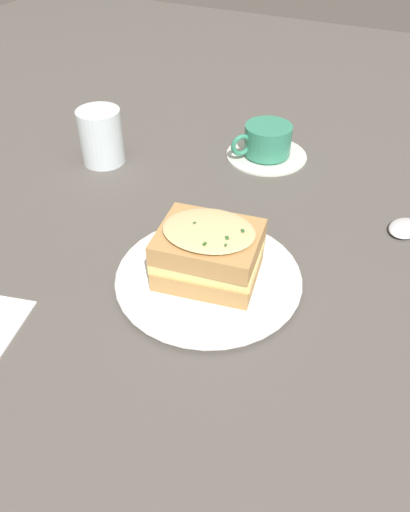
# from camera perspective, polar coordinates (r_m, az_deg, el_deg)

# --- Properties ---
(ground_plane) EXTENTS (2.40, 2.40, 0.00)m
(ground_plane) POSITION_cam_1_polar(r_m,az_deg,el_deg) (0.64, 0.39, -2.98)
(ground_plane) COLOR #514C47
(dinner_plate) EXTENTS (0.24, 0.24, 0.01)m
(dinner_plate) POSITION_cam_1_polar(r_m,az_deg,el_deg) (0.64, 0.00, -2.50)
(dinner_plate) COLOR white
(dinner_plate) RESTS_ON ground_plane
(sandwich) EXTENTS (0.14, 0.12, 0.08)m
(sandwich) POSITION_cam_1_polar(r_m,az_deg,el_deg) (0.61, 0.26, 0.44)
(sandwich) COLOR #B2844C
(sandwich) RESTS_ON dinner_plate
(teacup_with_saucer) EXTENTS (0.14, 0.14, 0.06)m
(teacup_with_saucer) POSITION_cam_1_polar(r_m,az_deg,el_deg) (0.91, 7.08, 12.67)
(teacup_with_saucer) COLOR silver
(teacup_with_saucer) RESTS_ON ground_plane
(water_glass) EXTENTS (0.07, 0.07, 0.09)m
(water_glass) POSITION_cam_1_polar(r_m,az_deg,el_deg) (0.89, -11.78, 13.22)
(water_glass) COLOR silver
(water_glass) RESTS_ON ground_plane
(spoon) EXTENTS (0.07, 0.16, 0.01)m
(spoon) POSITION_cam_1_polar(r_m,az_deg,el_deg) (0.79, 22.16, 3.25)
(spoon) COLOR silver
(spoon) RESTS_ON ground_plane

